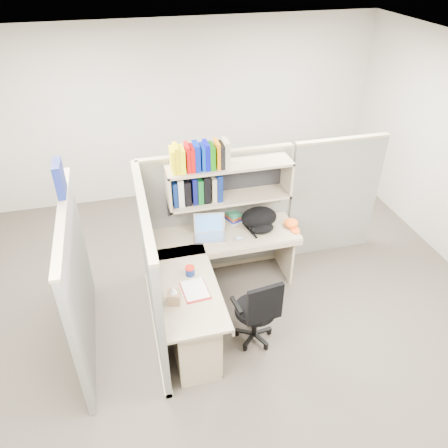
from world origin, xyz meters
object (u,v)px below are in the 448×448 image
object	(u,v)px
laptop	(210,228)
task_chair	(256,320)
desk	(205,310)
snack_canister	(190,271)
backpack	(261,220)

from	to	relation	value
laptop	task_chair	bearing A→B (deg)	-65.35
desk	snack_canister	distance (m)	0.44
laptop	task_chair	xyz separation A→B (m)	(0.26, -0.99, -0.54)
desk	snack_canister	bearing A→B (deg)	111.72
backpack	task_chair	world-z (taller)	backpack
desk	task_chair	world-z (taller)	task_chair
desk	backpack	world-z (taller)	backpack
desk	laptop	distance (m)	0.96
laptop	snack_canister	world-z (taller)	laptop
desk	task_chair	size ratio (longest dim) A/B	1.94
laptop	backpack	xyz separation A→B (m)	(0.62, 0.02, -0.00)
desk	snack_canister	xyz separation A→B (m)	(-0.10, 0.25, 0.34)
backpack	task_chair	bearing A→B (deg)	-103.72
backpack	task_chair	xyz separation A→B (m)	(-0.35, -1.01, -0.54)
backpack	snack_canister	xyz separation A→B (m)	(-0.96, -0.61, -0.08)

